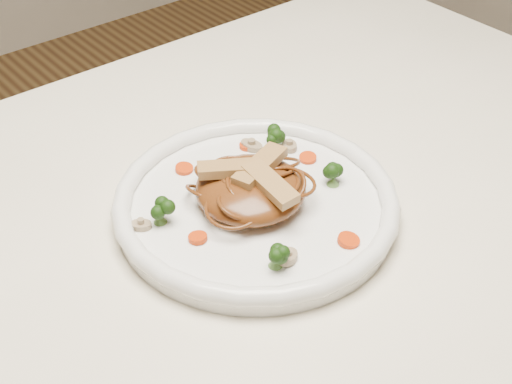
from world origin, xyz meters
TOP-DOWN VIEW (x-y plane):
  - table at (0.00, 0.00)m, footprint 1.20×0.80m
  - plate at (0.03, 0.01)m, footprint 0.37×0.37m
  - noodle_mound at (0.03, 0.01)m, footprint 0.14×0.14m
  - chicken_a at (0.04, 0.01)m, footprint 0.07×0.04m
  - chicken_b at (0.02, 0.03)m, footprint 0.07×0.06m
  - chicken_c at (0.03, -0.02)m, footprint 0.03×0.07m
  - broccoli_0 at (0.11, 0.08)m, footprint 0.03×0.03m
  - broccoli_1 at (-0.06, 0.04)m, footprint 0.03×0.03m
  - broccoli_2 at (-0.02, -0.08)m, footprint 0.03×0.03m
  - broccoli_3 at (0.11, -0.02)m, footprint 0.03×0.03m
  - carrot_0 at (0.09, 0.09)m, footprint 0.02×0.02m
  - carrot_1 at (-0.05, -0.00)m, footprint 0.02×0.02m
  - carrot_2 at (0.12, 0.03)m, footprint 0.02×0.02m
  - carrot_3 at (0.00, 0.10)m, footprint 0.03×0.03m
  - carrot_4 at (0.06, -0.10)m, footprint 0.02×0.02m
  - mushroom_0 at (-0.00, -0.08)m, footprint 0.04×0.04m
  - mushroom_1 at (0.12, 0.06)m, footprint 0.03×0.03m
  - mushroom_2 at (-0.08, 0.05)m, footprint 0.03×0.03m
  - mushroom_3 at (0.09, 0.09)m, footprint 0.03×0.03m

SIDE VIEW (x-z plane):
  - table at x=0.00m, z-range 0.28..1.03m
  - plate at x=0.03m, z-range 0.75..0.77m
  - carrot_0 at x=0.09m, z-range 0.77..0.77m
  - carrot_1 at x=-0.05m, z-range 0.77..0.77m
  - carrot_2 at x=0.12m, z-range 0.77..0.77m
  - carrot_3 at x=0.00m, z-range 0.77..0.77m
  - carrot_4 at x=0.06m, z-range 0.77..0.77m
  - mushroom_0 at x=0.00m, z-range 0.77..0.77m
  - mushroom_1 at x=0.12m, z-range 0.77..0.77m
  - mushroom_2 at x=-0.08m, z-range 0.77..0.77m
  - mushroom_3 at x=0.09m, z-range 0.77..0.77m
  - broccoli_0 at x=0.11m, z-range 0.77..0.80m
  - broccoli_3 at x=0.11m, z-range 0.77..0.80m
  - broccoli_1 at x=-0.06m, z-range 0.77..0.80m
  - broccoli_2 at x=-0.02m, z-range 0.77..0.80m
  - noodle_mound at x=0.03m, z-range 0.76..0.80m
  - chicken_b at x=0.02m, z-range 0.80..0.81m
  - chicken_c at x=0.03m, z-range 0.80..0.81m
  - chicken_a at x=0.04m, z-range 0.80..0.81m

